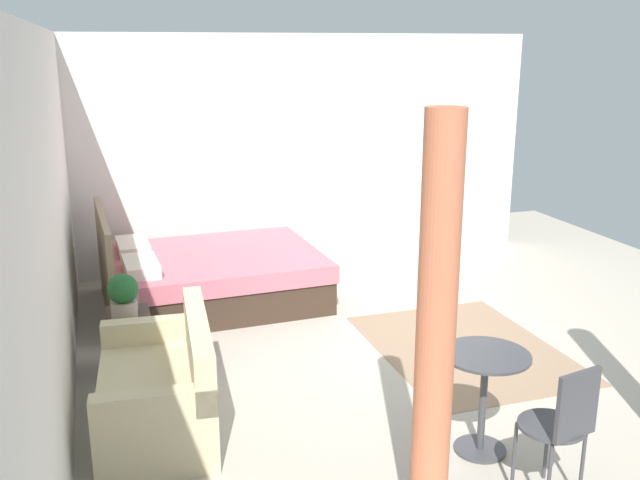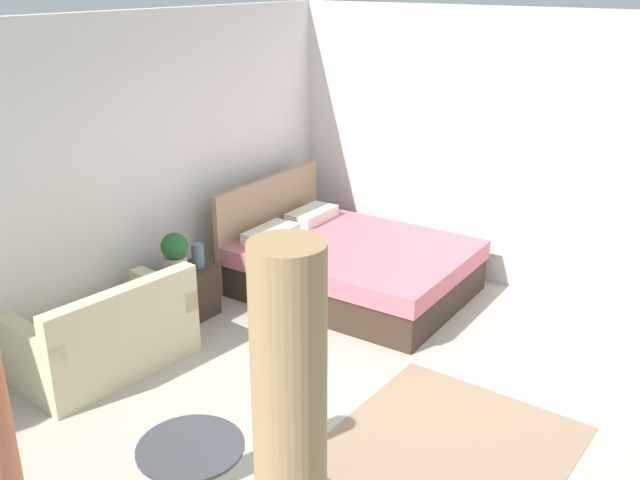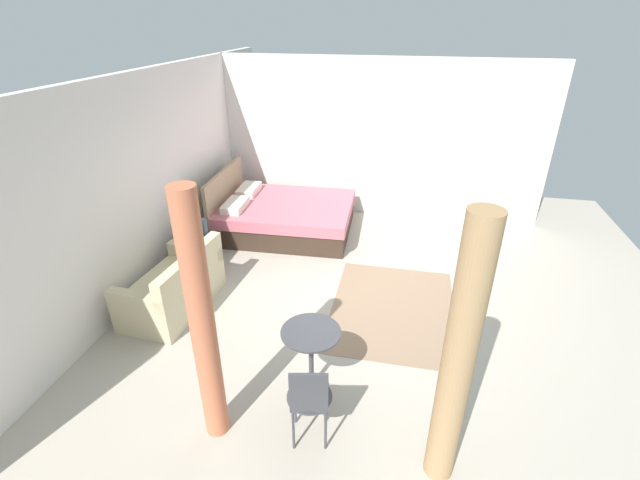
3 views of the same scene
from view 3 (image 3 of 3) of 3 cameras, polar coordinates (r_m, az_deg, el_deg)
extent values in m
cube|color=#B2A899|center=(6.20, 4.51, -6.62)|extent=(8.57, 8.83, 0.02)
cube|color=silver|center=(6.52, -21.47, 7.29)|extent=(8.57, 0.12, 2.82)
cube|color=silver|center=(8.17, 7.67, 12.77)|extent=(0.12, 5.83, 2.82)
cube|color=#93755B|center=(5.89, 9.41, -8.79)|extent=(2.07, 1.57, 0.01)
cube|color=#38281E|center=(7.74, -4.22, 2.34)|extent=(1.78, 2.23, 0.35)
cube|color=#C66675|center=(7.64, -4.29, 4.16)|extent=(1.82, 2.28, 0.19)
cube|color=#997F60|center=(7.92, -12.18, 5.22)|extent=(1.75, 0.14, 1.07)
cube|color=silver|center=(7.47, -10.99, 4.47)|extent=(0.62, 0.35, 0.12)
cube|color=silver|center=(8.12, -9.26, 6.51)|extent=(0.62, 0.35, 0.12)
cube|color=beige|center=(6.06, -18.63, -6.60)|extent=(1.44, 0.89, 0.41)
cube|color=beige|center=(5.68, -16.53, -3.77)|extent=(1.39, 0.25, 0.41)
cube|color=beige|center=(6.34, -15.99, -1.39)|extent=(0.20, 0.80, 0.19)
cube|color=beige|center=(5.50, -22.62, -7.35)|extent=(0.20, 0.80, 0.19)
cube|color=#38281E|center=(6.87, -15.32, -1.41)|extent=(0.51, 0.36, 0.50)
cylinder|color=tan|center=(6.66, -16.27, 0.68)|extent=(0.21, 0.21, 0.16)
sphere|color=#235B2D|center=(6.58, -16.48, 2.13)|extent=(0.25, 0.25, 0.25)
cylinder|color=slate|center=(6.78, -14.97, 1.73)|extent=(0.12, 0.12, 0.23)
cylinder|color=#3F3F44|center=(4.80, -1.11, -18.41)|extent=(0.36, 0.36, 0.02)
cylinder|color=#3F3F44|center=(4.56, -1.15, -15.43)|extent=(0.05, 0.05, 0.70)
cylinder|color=#3F3F44|center=(4.32, -1.20, -11.92)|extent=(0.59, 0.59, 0.02)
cylinder|color=#3F3F44|center=(4.33, 0.70, -20.58)|extent=(0.02, 0.02, 0.47)
cylinder|color=#3F3F44|center=(4.33, -3.26, -20.54)|extent=(0.02, 0.02, 0.47)
cylinder|color=#3F3F44|center=(4.14, 0.72, -23.47)|extent=(0.02, 0.02, 0.47)
cylinder|color=#3F3F44|center=(4.15, -3.50, -23.42)|extent=(0.02, 0.02, 0.47)
cylinder|color=#3F3F44|center=(4.05, -1.37, -19.71)|extent=(0.47, 0.47, 0.02)
cube|color=#3F3F44|center=(3.77, -1.49, -19.34)|extent=(0.09, 0.32, 0.42)
cylinder|color=tan|center=(3.45, 17.52, -14.89)|extent=(0.24, 0.24, 2.41)
cylinder|color=#D1704C|center=(3.74, -15.06, -10.71)|extent=(0.21, 0.21, 2.41)
camera|label=1|loc=(3.27, -81.25, -10.59)|focal=39.68mm
camera|label=2|loc=(2.03, 67.80, 1.38)|focal=39.92mm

